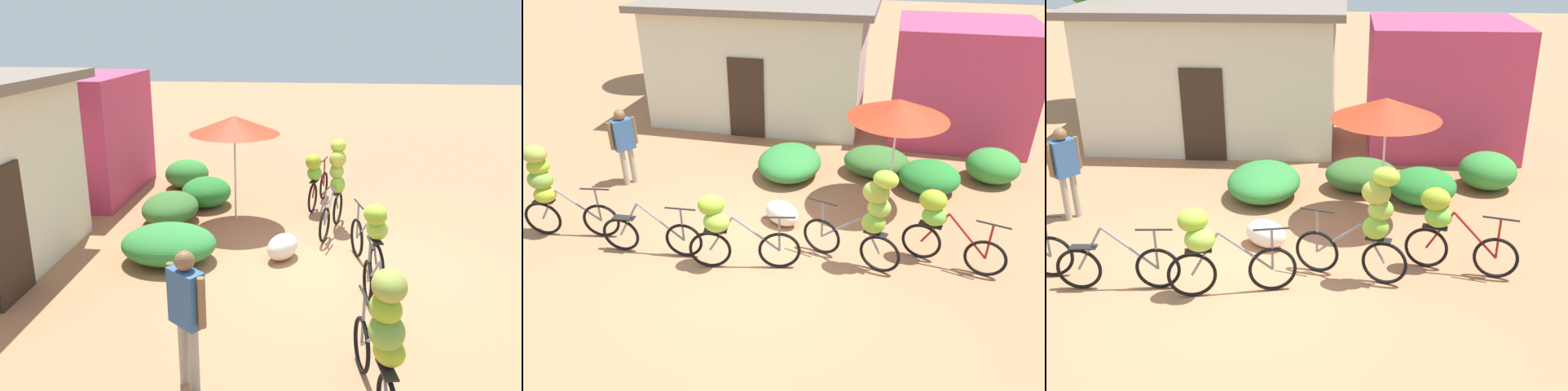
% 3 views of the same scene
% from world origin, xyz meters
% --- Properties ---
extents(ground_plane, '(60.00, 60.00, 0.00)m').
position_xyz_m(ground_plane, '(0.00, 0.00, 0.00)').
color(ground_plane, '#AB704C').
extents(building_low, '(5.94, 3.72, 3.11)m').
position_xyz_m(building_low, '(-1.50, 6.44, 1.57)').
color(building_low, beige).
rests_on(building_low, ground).
extents(shop_pink, '(3.20, 2.80, 2.79)m').
position_xyz_m(shop_pink, '(3.62, 6.14, 1.40)').
color(shop_pink, '#BF3A60').
rests_on(shop_pink, ground).
extents(hedge_bush_front_left, '(1.35, 1.62, 0.62)m').
position_xyz_m(hedge_bush_front_left, '(0.01, 2.94, 0.31)').
color(hedge_bush_front_left, '#2F7F37').
rests_on(hedge_bush_front_left, ground).
extents(hedge_bush_front_right, '(1.41, 1.13, 0.60)m').
position_xyz_m(hedge_bush_front_right, '(1.83, 3.41, 0.30)').
color(hedge_bush_front_right, '#376B2D').
rests_on(hedge_bush_front_right, ground).
extents(hedge_bush_mid, '(1.22, 1.09, 0.63)m').
position_xyz_m(hedge_bush_mid, '(2.93, 2.89, 0.32)').
color(hedge_bush_mid, '#277C30').
rests_on(hedge_bush_mid, ground).
extents(hedge_bush_by_door, '(1.10, 1.07, 0.70)m').
position_xyz_m(hedge_bush_by_door, '(4.25, 3.65, 0.35)').
color(hedge_bush_by_door, '#348736').
rests_on(hedge_bush_by_door, ground).
extents(market_umbrella, '(1.81, 1.81, 2.15)m').
position_xyz_m(market_umbrella, '(2.14, 2.11, 1.98)').
color(market_umbrella, beige).
rests_on(market_umbrella, ground).
extents(bicycle_near_pile, '(1.72, 0.20, 0.97)m').
position_xyz_m(bicycle_near_pile, '(-1.60, -0.33, 0.35)').
color(bicycle_near_pile, black).
rests_on(bicycle_near_pile, ground).
extents(bicycle_center_loaded, '(1.74, 0.49, 1.30)m').
position_xyz_m(bicycle_center_loaded, '(-0.27, -0.41, 0.77)').
color(bicycle_center_loaded, black).
rests_on(bicycle_center_loaded, ground).
extents(bicycle_by_shop, '(1.61, 0.55, 1.75)m').
position_xyz_m(bicycle_by_shop, '(1.87, 0.10, 1.02)').
color(bicycle_by_shop, black).
rests_on(bicycle_by_shop, ground).
extents(bicycle_rightmost, '(1.59, 0.54, 1.27)m').
position_xyz_m(bicycle_rightmost, '(2.95, 0.49, 0.77)').
color(bicycle_rightmost, black).
rests_on(bicycle_rightmost, ground).
extents(produce_sack, '(0.82, 0.72, 0.44)m').
position_xyz_m(produce_sack, '(0.28, 1.02, 0.22)').
color(produce_sack, silver).
rests_on(produce_sack, ground).
extents(person_vendor, '(0.40, 0.48, 1.64)m').
position_xyz_m(person_vendor, '(-3.19, 1.83, 1.00)').
color(person_vendor, gray).
rests_on(person_vendor, ground).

